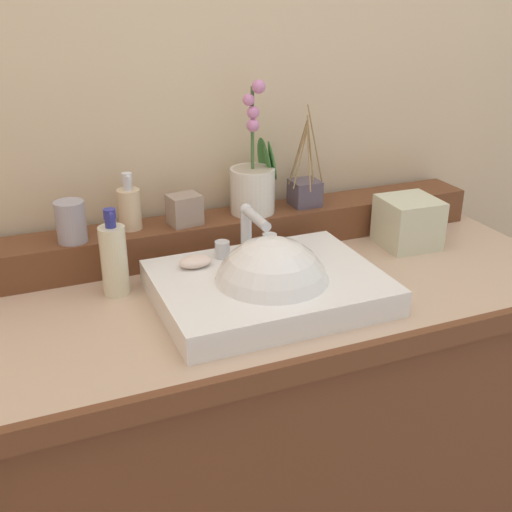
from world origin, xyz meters
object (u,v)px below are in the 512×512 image
soap_bar (195,262)px  soap_dispenser (129,207)px  tumbler_cup (71,222)px  reed_diffuser (305,191)px  sink_basin (270,292)px  tissue_box (408,222)px  trinket_box (185,210)px  potted_plant (253,182)px  lotion_bottle (114,259)px

soap_bar → soap_dispenser: (-0.09, 0.19, 0.07)m
tumbler_cup → reed_diffuser: reed_diffuser is taller
sink_basin → tissue_box: bearing=18.7°
sink_basin → trinket_box: bearing=109.0°
soap_dispenser → tissue_box: soap_dispenser is taller
potted_plant → sink_basin: bearing=-105.7°
soap_bar → tissue_box: (0.55, 0.04, -0.01)m
reed_diffuser → lotion_bottle: reed_diffuser is taller
potted_plant → soap_dispenser: bearing=179.2°
sink_basin → soap_bar: bearing=139.7°
reed_diffuser → tissue_box: (0.21, -0.14, -0.06)m
soap_bar → reed_diffuser: size_ratio=0.28×
potted_plant → reed_diffuser: size_ratio=1.26×
sink_basin → reed_diffuser: bearing=52.8°
reed_diffuser → tissue_box: size_ratio=1.90×
soap_bar → tissue_box: bearing=4.2°
reed_diffuser → potted_plant: bearing=179.6°
potted_plant → lotion_bottle: size_ratio=1.68×
soap_bar → sink_basin: bearing=-40.3°
sink_basin → soap_bar: (-0.12, 0.10, 0.04)m
soap_bar → trinket_box: bearing=80.1°
tumbler_cup → soap_dispenser: bearing=11.7°
sink_basin → reed_diffuser: 0.37m
trinket_box → tumbler_cup: bearing=173.0°
reed_diffuser → lotion_bottle: (-0.50, -0.13, -0.04)m
reed_diffuser → sink_basin: bearing=-127.2°
trinket_box → soap_bar: bearing=-108.8°
tumbler_cup → trinket_box: size_ratio=1.26×
soap_dispenser → tumbler_cup: soap_dispenser is taller
potted_plant → reed_diffuser: 0.14m
potted_plant → trinket_box: bearing=-175.1°
soap_dispenser → lotion_bottle: (-0.07, -0.14, -0.06)m
soap_bar → tumbler_cup: tumbler_cup is taller
reed_diffuser → lotion_bottle: bearing=-165.3°
sink_basin → tissue_box: (0.43, 0.15, 0.04)m
soap_dispenser → reed_diffuser: size_ratio=0.52×
potted_plant → tumbler_cup: bearing=-176.9°
trinket_box → tissue_box: trinket_box is taller
tumbler_cup → trinket_box: tumbler_cup is taller
potted_plant → soap_dispenser: (-0.30, 0.00, -0.02)m
trinket_box → tissue_box: bearing=-22.6°
trinket_box → tissue_box: (0.52, -0.13, -0.06)m
potted_plant → trinket_box: potted_plant is taller
potted_plant → soap_bar: bearing=-138.0°
lotion_bottle → reed_diffuser: bearing=14.7°
tumbler_cup → soap_bar: bearing=-35.8°
reed_diffuser → trinket_box: 0.31m
soap_bar → soap_dispenser: size_ratio=0.54×
potted_plant → tissue_box: (0.35, -0.14, -0.10)m
tumbler_cup → tissue_box: bearing=-8.8°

